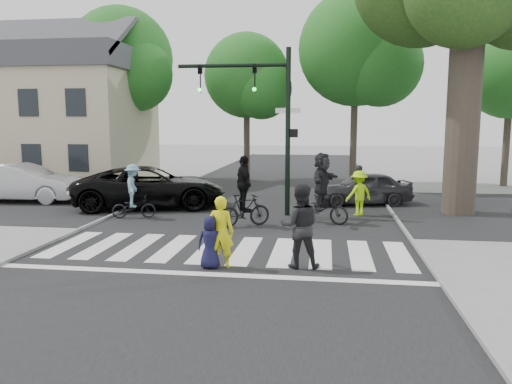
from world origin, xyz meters
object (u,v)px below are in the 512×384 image
car_silver (22,183)px  traffic_signal (265,108)px  car_grey (363,188)px  pedestrian_child (210,242)px  car_suv (151,187)px  pedestrian_adult (300,226)px  cyclist_left (133,195)px  cyclist_right (322,192)px  cyclist_mid (244,198)px  pedestrian_woman (221,232)px

car_silver → traffic_signal: bearing=-102.8°
car_grey → traffic_signal: bearing=-67.1°
traffic_signal → pedestrian_child: bearing=-93.4°
car_suv → car_silver: bearing=68.2°
pedestrian_adult → traffic_signal: bearing=-80.4°
traffic_signal → car_suv: size_ratio=1.01×
cyclist_left → car_silver: 6.75m
traffic_signal → pedestrian_adult: bearing=-75.8°
pedestrian_child → cyclist_right: 6.19m
car_silver → pedestrian_adult: bearing=-127.9°
cyclist_mid → car_suv: size_ratio=0.39×
pedestrian_woman → cyclist_right: 5.98m
pedestrian_adult → cyclist_left: size_ratio=1.03×
cyclist_right → cyclist_left: bearing=-179.7°
cyclist_right → car_grey: cyclist_right is taller
pedestrian_child → cyclist_mid: size_ratio=0.54×
pedestrian_woman → car_suv: bearing=-58.5°
cyclist_left → car_silver: (-6.11, 2.85, -0.02)m
traffic_signal → cyclist_right: 3.75m
pedestrian_woman → pedestrian_adult: (1.84, 0.25, 0.14)m
cyclist_mid → pedestrian_woman: bearing=-87.3°
car_suv → cyclist_right: bearing=-123.7°
traffic_signal → pedestrian_child: 7.65m
pedestrian_woman → cyclist_mid: cyclist_mid is taller
traffic_signal → car_silver: (-10.63, 1.56, -3.09)m
pedestrian_child → car_grey: 10.61m
traffic_signal → pedestrian_woman: (-0.18, -6.78, -3.05)m
pedestrian_adult → car_silver: pedestrian_adult is taller
car_grey → car_silver: bearing=-99.4°
cyclist_left → pedestrian_woman: bearing=-51.7°
cyclist_left → car_grey: bearing=26.8°
pedestrian_child → car_grey: size_ratio=0.31×
car_suv → cyclist_left: bearing=168.7°
pedestrian_woman → cyclist_left: size_ratio=0.88×
pedestrian_adult → cyclist_left: bearing=-45.0°
pedestrian_adult → car_grey: size_ratio=0.50×
cyclist_right → car_silver: cyclist_right is taller
cyclist_right → pedestrian_woman: bearing=-112.4°
pedestrian_child → car_suv: (-4.28, 7.84, 0.20)m
cyclist_mid → car_grey: size_ratio=0.58×
pedestrian_child → car_silver: 13.27m
cyclist_right → pedestrian_child: bearing=-114.0°
pedestrian_child → pedestrian_adult: size_ratio=0.63×
pedestrian_woman → car_silver: (-10.45, 8.35, -0.04)m
cyclist_mid → car_suv: (-4.29, 3.08, -0.13)m
pedestrian_woman → car_suv: (-4.52, 7.72, -0.03)m
cyclist_mid → cyclist_right: (2.50, 0.88, 0.11)m
cyclist_mid → car_suv: bearing=144.4°
pedestrian_woman → cyclist_left: 7.00m
pedestrian_child → cyclist_left: (-4.11, 5.61, 0.21)m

